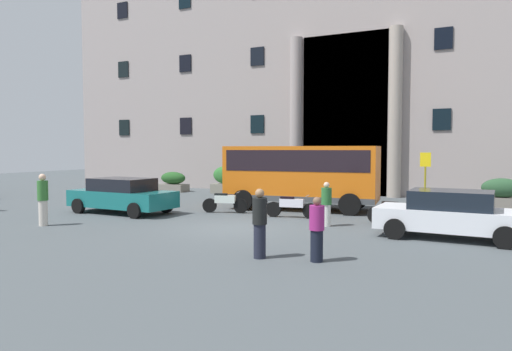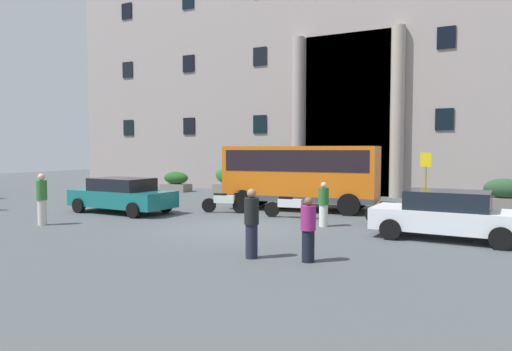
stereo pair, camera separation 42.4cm
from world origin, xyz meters
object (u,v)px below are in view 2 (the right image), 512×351
object	(u,v)px
scooter_by_planter	(391,212)
pedestrian_man_red_shirt	(252,223)
hedge_planter_far_west	(504,194)
orange_minibus	(301,172)
motorcycle_far_end	(223,202)
pedestrian_woman_dark_dress	(42,199)
motorcycle_near_kerb	(289,206)
hedge_planter_west	(288,185)
hedge_planter_east	(176,182)
parked_estate_mid	(447,215)
pedestrian_man_crossing	(324,204)
hedge_planter_far_east	(229,180)
bus_stop_sign	(426,175)
parked_coupe_end	(122,195)
pedestrian_child_trailing	(308,230)

from	to	relation	value
scooter_by_planter	pedestrian_man_red_shirt	size ratio (longest dim) A/B	1.16
hedge_planter_far_west	orange_minibus	bearing A→B (deg)	-148.95
motorcycle_far_end	pedestrian_woman_dark_dress	xyz separation A→B (m)	(-4.00, -5.67, 0.47)
motorcycle_near_kerb	scooter_by_planter	distance (m)	3.91
pedestrian_woman_dark_dress	pedestrian_man_red_shirt	size ratio (longest dim) A/B	1.06
hedge_planter_west	pedestrian_woman_dark_dress	size ratio (longest dim) A/B	1.11
hedge_planter_east	hedge_planter_west	bearing A→B (deg)	0.34
parked_estate_mid	pedestrian_man_crossing	world-z (taller)	pedestrian_man_crossing
hedge_planter_far_east	pedestrian_woman_dark_dress	xyz separation A→B (m)	(0.16, -13.15, 0.12)
orange_minibus	hedge_planter_far_east	size ratio (longest dim) A/B	3.59
motorcycle_far_end	pedestrian_man_crossing	distance (m)	5.11
orange_minibus	bus_stop_sign	world-z (taller)	orange_minibus
hedge_planter_west	pedestrian_man_crossing	size ratio (longest dim) A/B	1.31
hedge_planter_far_west	motorcycle_near_kerb	distance (m)	10.46
parked_estate_mid	pedestrian_man_red_shirt	size ratio (longest dim) A/B	2.52
hedge_planter_far_east	scooter_by_planter	world-z (taller)	hedge_planter_far_east
parked_coupe_end	pedestrian_woman_dark_dress	size ratio (longest dim) A/B	2.54
parked_coupe_end	motorcycle_far_end	distance (m)	4.27
pedestrian_man_red_shirt	hedge_planter_far_west	bearing A→B (deg)	49.54
hedge_planter_west	orange_minibus	bearing A→B (deg)	-60.64
orange_minibus	motorcycle_near_kerb	bearing A→B (deg)	-84.87
orange_minibus	hedge_planter_far_east	distance (m)	8.42
parked_coupe_end	pedestrian_child_trailing	world-z (taller)	pedestrian_child_trailing
hedge_planter_east	parked_coupe_end	world-z (taller)	parked_coupe_end
parked_estate_mid	motorcycle_far_end	bearing A→B (deg)	169.85
motorcycle_far_end	pedestrian_child_trailing	world-z (taller)	pedestrian_child_trailing
parked_coupe_end	scooter_by_planter	bearing A→B (deg)	11.77
bus_stop_sign	pedestrian_man_red_shirt	xyz separation A→B (m)	(-2.62, -10.74, -0.71)
motorcycle_near_kerb	motorcycle_far_end	bearing A→B (deg)	170.54
pedestrian_woman_dark_dress	pedestrian_man_red_shirt	distance (m)	8.97
orange_minibus	pedestrian_woman_dark_dress	size ratio (longest dim) A/B	3.74
parked_estate_mid	pedestrian_child_trailing	xyz separation A→B (m)	(-2.65, -4.55, 0.04)
hedge_planter_far_east	parked_coupe_end	size ratio (longest dim) A/B	0.41
hedge_planter_west	pedestrian_child_trailing	world-z (taller)	pedestrian_child_trailing
hedge_planter_east	pedestrian_child_trailing	world-z (taller)	pedestrian_child_trailing
pedestrian_man_crossing	orange_minibus	bearing A→B (deg)	0.86
scooter_by_planter	pedestrian_woman_dark_dress	world-z (taller)	pedestrian_woman_dark_dress
motorcycle_far_end	pedestrian_man_red_shirt	bearing A→B (deg)	-70.04
hedge_planter_far_west	parked_coupe_end	size ratio (longest dim) A/B	0.40
hedge_planter_east	motorcycle_far_end	bearing A→B (deg)	-42.33
hedge_planter_far_east	pedestrian_man_red_shirt	size ratio (longest dim) A/B	1.11
hedge_planter_east	parked_coupe_end	xyz separation A→B (m)	(4.07, -9.09, 0.15)
motorcycle_near_kerb	hedge_planter_far_west	bearing A→B (deg)	36.22
parked_estate_mid	motorcycle_near_kerb	bearing A→B (deg)	164.65
parked_coupe_end	pedestrian_child_trailing	distance (m)	11.04
hedge_planter_east	parked_estate_mid	size ratio (longest dim) A/B	0.42
hedge_planter_west	pedestrian_man_red_shirt	world-z (taller)	pedestrian_man_red_shirt
pedestrian_child_trailing	pedestrian_man_red_shirt	world-z (taller)	pedestrian_man_red_shirt
bus_stop_sign	parked_coupe_end	world-z (taller)	bus_stop_sign
hedge_planter_far_east	pedestrian_child_trailing	world-z (taller)	hedge_planter_far_east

